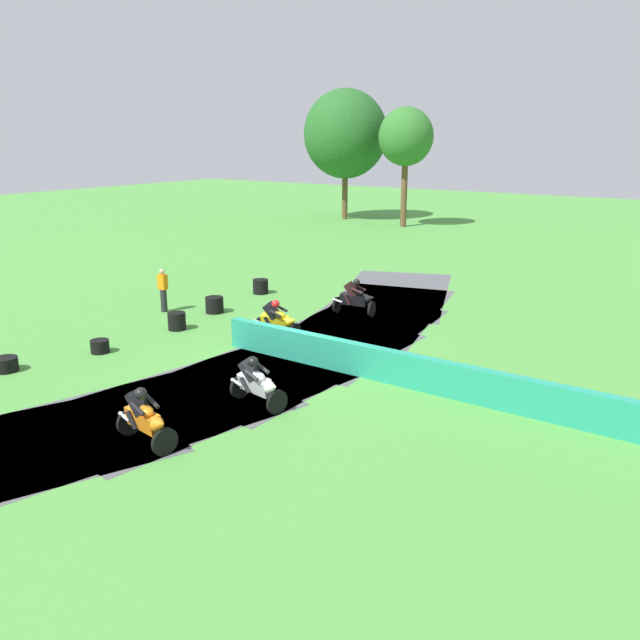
% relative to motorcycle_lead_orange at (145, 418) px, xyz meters
% --- Properties ---
extents(ground_plane, '(120.00, 120.00, 0.00)m').
position_rel_motorcycle_lead_orange_xyz_m(ground_plane, '(-0.75, 6.32, -0.66)').
color(ground_plane, '#4C933D').
extents(track_asphalt, '(8.06, 28.03, 0.01)m').
position_rel_motorcycle_lead_orange_xyz_m(track_asphalt, '(-1.54, 6.34, -0.65)').
color(track_asphalt, '#515156').
rests_on(track_asphalt, ground).
extents(safety_barrier, '(15.88, 0.56, 0.90)m').
position_rel_motorcycle_lead_orange_xyz_m(safety_barrier, '(4.82, 6.23, -0.21)').
color(safety_barrier, '#239375').
rests_on(safety_barrier, ground).
extents(motorcycle_lead_orange, '(1.71, 0.93, 1.42)m').
position_rel_motorcycle_lead_orange_xyz_m(motorcycle_lead_orange, '(0.00, 0.00, 0.00)').
color(motorcycle_lead_orange, black).
rests_on(motorcycle_lead_orange, ground).
extents(motorcycle_chase_white, '(1.70, 1.00, 1.43)m').
position_rel_motorcycle_lead_orange_xyz_m(motorcycle_chase_white, '(0.60, 2.96, -0.01)').
color(motorcycle_chase_white, black).
rests_on(motorcycle_chase_white, ground).
extents(motorcycle_trailing_yellow, '(1.68, 0.84, 1.43)m').
position_rel_motorcycle_lead_orange_xyz_m(motorcycle_trailing_yellow, '(-2.46, 7.67, -0.02)').
color(motorcycle_trailing_yellow, black).
rests_on(motorcycle_trailing_yellow, ground).
extents(motorcycle_fourth_black, '(1.68, 0.86, 1.42)m').
position_rel_motorcycle_lead_orange_xyz_m(motorcycle_fourth_black, '(-1.87, 11.57, 0.00)').
color(motorcycle_fourth_black, black).
rests_on(motorcycle_fourth_black, ground).
extents(tire_stack_near, '(0.67, 0.67, 0.40)m').
position_rel_motorcycle_lead_orange_xyz_m(tire_stack_near, '(-6.86, 0.94, -0.46)').
color(tire_stack_near, black).
rests_on(tire_stack_near, ground).
extents(tire_stack_mid_a, '(0.56, 0.56, 0.40)m').
position_rel_motorcycle_lead_orange_xyz_m(tire_stack_mid_a, '(-6.04, 3.50, -0.46)').
color(tire_stack_mid_a, black).
rests_on(tire_stack_mid_a, ground).
extents(tire_stack_mid_b, '(0.60, 0.60, 0.60)m').
position_rel_motorcycle_lead_orange_xyz_m(tire_stack_mid_b, '(-5.92, 6.57, -0.36)').
color(tire_stack_mid_b, black).
rests_on(tire_stack_mid_b, ground).
extents(tire_stack_far, '(0.67, 0.67, 0.60)m').
position_rel_motorcycle_lead_orange_xyz_m(tire_stack_far, '(-6.40, 8.94, -0.36)').
color(tire_stack_far, black).
rests_on(tire_stack_far, ground).
extents(tire_stack_extra_a, '(0.64, 0.64, 0.60)m').
position_rel_motorcycle_lead_orange_xyz_m(tire_stack_extra_a, '(-6.95, 12.31, -0.36)').
color(tire_stack_extra_a, black).
rests_on(tire_stack_extra_a, ground).
extents(track_marshal, '(0.34, 0.24, 1.63)m').
position_rel_motorcycle_lead_orange_xyz_m(track_marshal, '(-8.08, 7.99, 0.16)').
color(track_marshal, '#232328').
rests_on(track_marshal, ground).
extents(tree_far_left, '(6.37, 6.37, 9.81)m').
position_rel_motorcycle_lead_orange_xyz_m(tree_far_left, '(-17.64, 35.77, 5.79)').
color(tree_far_left, brown).
rests_on(tree_far_left, ground).
extents(tree_far_right, '(3.84, 3.84, 8.29)m').
position_rel_motorcycle_lead_orange_xyz_m(tree_far_right, '(-11.73, 34.32, 5.56)').
color(tree_far_right, brown).
rests_on(tree_far_right, ground).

